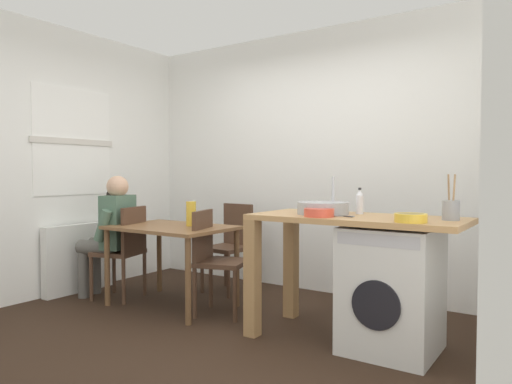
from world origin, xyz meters
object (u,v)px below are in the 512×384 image
(dining_table, at_px, (172,236))
(washing_machine, at_px, (391,289))
(colander, at_px, (411,217))
(chair_opposite, at_px, (214,256))
(chair_person_seat, at_px, (125,247))
(bottle_tall_green, at_px, (360,202))
(seated_person, at_px, (111,230))
(mixing_bowl, at_px, (319,212))
(chair_spare_by_wall, at_px, (232,242))
(vase, at_px, (191,214))
(utensil_crock, at_px, (451,210))

(dining_table, bearing_deg, washing_machine, 0.97)
(colander, bearing_deg, chair_opposite, 173.12)
(dining_table, distance_m, chair_person_seat, 0.57)
(bottle_tall_green, relative_size, colander, 0.99)
(seated_person, bearing_deg, mixing_bowl, -106.33)
(chair_opposite, xyz_separation_m, colander, (1.75, -0.21, 0.44))
(chair_person_seat, distance_m, chair_opposite, 1.03)
(chair_person_seat, bearing_deg, chair_spare_by_wall, -52.73)
(vase, bearing_deg, chair_person_seat, -165.52)
(seated_person, bearing_deg, washing_machine, -102.04)
(dining_table, relative_size, utensil_crock, 3.67)
(dining_table, xyz_separation_m, seated_person, (-0.70, -0.12, 0.03))
(washing_machine, distance_m, utensil_crock, 0.67)
(bottle_tall_green, bearing_deg, dining_table, -173.73)
(dining_table, xyz_separation_m, chair_person_seat, (-0.55, -0.08, -0.14))
(dining_table, bearing_deg, chair_spare_by_wall, 82.25)
(chair_opposite, distance_m, chair_spare_by_wall, 0.83)
(bottle_tall_green, bearing_deg, seated_person, -172.68)
(seated_person, bearing_deg, colander, -106.50)
(washing_machine, relative_size, colander, 4.30)
(chair_opposite, bearing_deg, vase, -119.80)
(chair_opposite, height_order, mixing_bowl, mixing_bowl)
(seated_person, height_order, utensil_crock, utensil_crock)
(dining_table, xyz_separation_m, colander, (2.23, -0.18, 0.31))
(mixing_bowl, bearing_deg, chair_person_seat, 177.77)
(dining_table, xyz_separation_m, chair_spare_by_wall, (0.11, 0.77, -0.14))
(chair_person_seat, xyz_separation_m, seated_person, (-0.16, -0.04, 0.16))
(chair_person_seat, xyz_separation_m, mixing_bowl, (2.13, -0.08, 0.45))
(chair_person_seat, bearing_deg, vase, -90.84)
(chair_opposite, relative_size, chair_spare_by_wall, 1.00)
(seated_person, distance_m, colander, 2.94)
(dining_table, distance_m, chair_opposite, 0.50)
(dining_table, bearing_deg, utensil_crock, 2.06)
(washing_machine, xyz_separation_m, utensil_crock, (0.37, 0.05, 0.56))
(dining_table, bearing_deg, chair_opposite, 3.31)
(chair_spare_by_wall, relative_size, utensil_crock, 3.00)
(utensil_crock, bearing_deg, seated_person, -176.14)
(chair_opposite, relative_size, seated_person, 0.75)
(mixing_bowl, bearing_deg, chair_spare_by_wall, 147.61)
(washing_machine, height_order, bottle_tall_green, bottle_tall_green)
(utensil_crock, bearing_deg, chair_opposite, -178.25)
(utensil_crock, bearing_deg, bottle_tall_green, 171.07)
(vase, bearing_deg, colander, -7.76)
(seated_person, bearing_deg, vase, -90.68)
(chair_person_seat, xyz_separation_m, vase, (0.70, 0.18, 0.35))
(chair_person_seat, bearing_deg, colander, -107.44)
(chair_spare_by_wall, relative_size, seated_person, 0.75)
(chair_spare_by_wall, bearing_deg, utensil_crock, 167.56)
(chair_spare_by_wall, bearing_deg, chair_opposite, 120.77)
(utensil_crock, distance_m, colander, 0.33)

